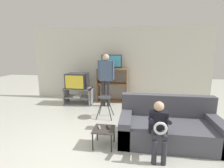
# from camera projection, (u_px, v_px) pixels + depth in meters

# --- Properties ---
(ground_plane) EXTENTS (18.00, 18.00, 0.00)m
(ground_plane) POSITION_uv_depth(u_px,v_px,m) (93.00, 161.00, 2.66)
(ground_plane) COLOR beige
(wall_back) EXTENTS (6.40, 0.06, 2.60)m
(wall_back) POSITION_uv_depth(u_px,v_px,m) (118.00, 65.00, 5.88)
(wall_back) COLOR silver
(wall_back) RESTS_ON ground_plane
(tv_stand) EXTENTS (0.92, 0.49, 0.55)m
(tv_stand) POSITION_uv_depth(u_px,v_px,m) (78.00, 96.00, 5.53)
(tv_stand) COLOR #939399
(tv_stand) RESTS_ON ground_plane
(television_main) EXTENTS (0.68, 0.55, 0.50)m
(television_main) POSITION_uv_depth(u_px,v_px,m) (77.00, 81.00, 5.44)
(television_main) COLOR #2D2D33
(television_main) RESTS_ON tv_stand
(media_shelf) EXTENTS (1.07, 0.40, 1.18)m
(media_shelf) POSITION_uv_depth(u_px,v_px,m) (112.00, 85.00, 5.78)
(media_shelf) COLOR #8E6642
(media_shelf) RESTS_ON ground_plane
(television_flat) EXTENTS (0.70, 0.20, 0.48)m
(television_flat) POSITION_uv_depth(u_px,v_px,m) (112.00, 62.00, 5.62)
(television_flat) COLOR black
(television_flat) RESTS_ON media_shelf
(folding_stool) EXTENTS (0.44, 0.41, 0.58)m
(folding_stool) POSITION_uv_depth(u_px,v_px,m) (105.00, 100.00, 4.32)
(folding_stool) COLOR black
(folding_stool) RESTS_ON ground_plane
(snack_table) EXTENTS (0.39, 0.39, 0.35)m
(snack_table) POSITION_uv_depth(u_px,v_px,m) (104.00, 131.00, 3.02)
(snack_table) COLOR #38332D
(snack_table) RESTS_ON ground_plane
(remote_control_black) EXTENTS (0.09, 0.15, 0.02)m
(remote_control_black) POSITION_uv_depth(u_px,v_px,m) (108.00, 127.00, 3.04)
(remote_control_black) COLOR black
(remote_control_black) RESTS_ON snack_table
(remote_control_white) EXTENTS (0.09, 0.15, 0.02)m
(remote_control_white) POSITION_uv_depth(u_px,v_px,m) (99.00, 127.00, 3.04)
(remote_control_white) COLOR gray
(remote_control_white) RESTS_ON snack_table
(couch) EXTENTS (1.93, 0.99, 0.85)m
(couch) POSITION_uv_depth(u_px,v_px,m) (169.00, 127.00, 3.26)
(couch) COLOR #4C4C56
(couch) RESTS_ON ground_plane
(person_standing_adult) EXTENTS (0.53, 0.21, 1.69)m
(person_standing_adult) POSITION_uv_depth(u_px,v_px,m) (106.00, 75.00, 5.15)
(person_standing_adult) COLOR #2D2D33
(person_standing_adult) RESTS_ON ground_plane
(person_seated_child) EXTENTS (0.33, 0.43, 0.94)m
(person_seated_child) POSITION_uv_depth(u_px,v_px,m) (159.00, 125.00, 2.68)
(person_seated_child) COLOR #2D2D38
(person_seated_child) RESTS_ON ground_plane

